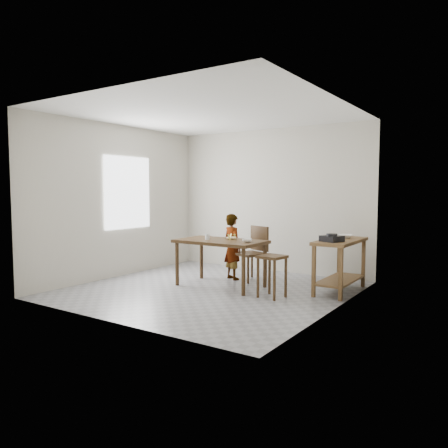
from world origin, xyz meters
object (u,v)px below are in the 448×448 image
Objects in this scene: dining_table at (221,263)px; dining_chair at (250,254)px; stool at (272,276)px; child at (233,247)px; prep_counter at (340,266)px.

dining_chair reaches higher than dining_table.
dining_chair is at bearing 135.29° from stool.
dining_table is 0.69m from dining_chair.
child reaches higher than stool.
prep_counter is at bearing -151.93° from child.
child is 1.23× the size of dining_chair.
child is (-1.87, -0.12, 0.17)m from prep_counter.
stool is (1.03, -0.19, -0.07)m from dining_table.
child is at bearing 146.49° from stool.
dining_chair is 1.51× the size of stool.
dining_table is 0.63m from child.
stool is at bearing -127.86° from prep_counter.
dining_chair reaches higher than stool.
dining_table is 1.51× the size of dining_chair.
dining_chair is at bearing 76.11° from dining_table.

